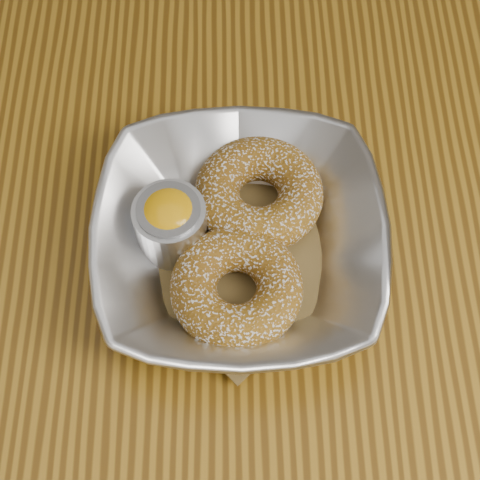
{
  "coord_description": "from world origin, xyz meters",
  "views": [
    {
      "loc": [
        -0.06,
        -0.27,
        1.25
      ],
      "look_at": [
        -0.06,
        -0.02,
        0.78
      ],
      "focal_mm": 55.0,
      "sensor_mm": 36.0,
      "label": 1
    }
  ],
  "objects_px": {
    "serving_bowl": "(240,242)",
    "table": "(307,287)",
    "donut_front": "(236,288)",
    "donut_back": "(259,193)",
    "ramekin": "(171,223)"
  },
  "relations": [
    {
      "from": "ramekin",
      "to": "table",
      "type": "bearing_deg",
      "value": 3.8
    },
    {
      "from": "serving_bowl",
      "to": "donut_back",
      "type": "bearing_deg",
      "value": 70.33
    },
    {
      "from": "donut_back",
      "to": "donut_front",
      "type": "distance_m",
      "value": 0.08
    },
    {
      "from": "serving_bowl",
      "to": "donut_front",
      "type": "bearing_deg",
      "value": -94.64
    },
    {
      "from": "serving_bowl",
      "to": "ramekin",
      "type": "bearing_deg",
      "value": 166.65
    },
    {
      "from": "table",
      "to": "serving_bowl",
      "type": "relative_size",
      "value": 5.64
    },
    {
      "from": "serving_bowl",
      "to": "table",
      "type": "bearing_deg",
      "value": 17.82
    },
    {
      "from": "donut_front",
      "to": "ramekin",
      "type": "relative_size",
      "value": 1.78
    },
    {
      "from": "table",
      "to": "donut_back",
      "type": "distance_m",
      "value": 0.14
    },
    {
      "from": "donut_front",
      "to": "table",
      "type": "bearing_deg",
      "value": 41.46
    },
    {
      "from": "serving_bowl",
      "to": "donut_back",
      "type": "distance_m",
      "value": 0.04
    },
    {
      "from": "table",
      "to": "donut_front",
      "type": "bearing_deg",
      "value": -138.54
    },
    {
      "from": "serving_bowl",
      "to": "ramekin",
      "type": "relative_size",
      "value": 4.0
    },
    {
      "from": "serving_bowl",
      "to": "donut_front",
      "type": "xyz_separation_m",
      "value": [
        -0.0,
        -0.04,
        0.0
      ]
    },
    {
      "from": "donut_back",
      "to": "donut_front",
      "type": "relative_size",
      "value": 1.03
    }
  ]
}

